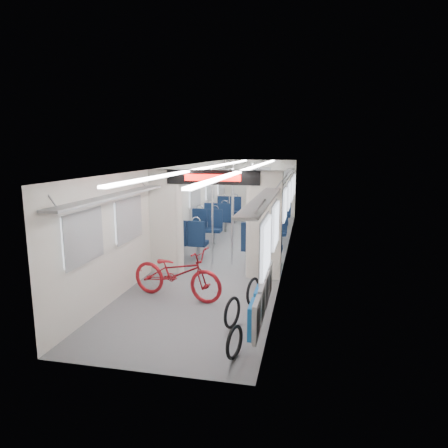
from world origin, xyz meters
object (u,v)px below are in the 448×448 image
bicycle (177,273)px  seat_bay_far_left (224,212)px  flip_bench (262,297)px  stanchion_far_left (233,200)px  seat_bay_far_right (276,215)px  seat_bay_near_right (266,233)px  stanchion_near_right (232,217)px  seat_bay_near_left (198,231)px  stanchion_near_left (212,217)px  bike_hoop_b (232,314)px  bike_hoop_c (253,293)px  bike_hoop_a (234,344)px  stanchion_far_right (252,202)px

bicycle → seat_bay_far_left: seat_bay_far_left is taller
flip_bench → stanchion_far_left: stanchion_far_left is taller
seat_bay_far_right → stanchion_far_left: bearing=-137.5°
seat_bay_near_right → stanchion_near_right: bearing=-122.9°
seat_bay_far_left → stanchion_far_left: (0.60, -1.38, 0.61)m
flip_bench → seat_bay_near_left: bearing=116.2°
seat_bay_near_left → stanchion_far_left: bearing=73.1°
seat_bay_near_right → stanchion_near_right: 1.42m
seat_bay_far_right → stanchion_near_left: stanchion_near_left is taller
bike_hoop_b → stanchion_near_right: 3.57m
stanchion_near_right → stanchion_far_left: bearing=100.2°
bike_hoop_c → seat_bay_near_right: seat_bay_near_right is taller
bicycle → seat_bay_near_left: seat_bay_near_left is taller
bike_hoop_a → seat_bay_near_right: 5.38m
bike_hoop_c → seat_bay_near_right: bearing=92.4°
seat_bay_far_left → stanchion_near_right: (1.17, -4.54, 0.61)m
seat_bay_far_right → seat_bay_near_right: bearing=-90.0°
stanchion_far_right → stanchion_near_left: bearing=-100.0°
seat_bay_near_left → stanchion_far_left: (0.60, 1.97, 0.60)m
bike_hoop_c → seat_bay_near_right: (-0.14, 3.49, 0.34)m
stanchion_near_right → stanchion_far_right: (0.06, 2.89, 0.00)m
seat_bay_near_right → stanchion_near_left: (-1.16, -1.15, 0.58)m
bike_hoop_a → seat_bay_far_left: 9.06m
bike_hoop_c → stanchion_near_left: 2.84m
flip_bench → stanchion_near_right: size_ratio=0.92×
flip_bench → bike_hoop_c: 1.15m
bike_hoop_c → stanchion_near_left: (-1.31, 2.35, 0.92)m
bicycle → bike_hoop_a: bearing=-130.9°
bike_hoop_a → bike_hoop_c: (-0.01, 1.88, 0.02)m
bike_hoop_a → stanchion_far_right: 7.28m
stanchion_far_left → flip_bench: bearing=-75.7°
seat_bay_far_right → bike_hoop_c: bearing=-88.8°
seat_bay_far_right → stanchion_far_left: size_ratio=0.83×
stanchion_near_left → stanchion_far_right: (0.52, 2.95, 0.00)m
flip_bench → seat_bay_near_left: (-2.29, 4.65, -0.03)m
bike_hoop_b → seat_bay_near_left: (-1.82, 4.57, 0.32)m
flip_bench → bike_hoop_a: size_ratio=4.55×
stanchion_near_left → bike_hoop_b: bearing=-71.4°
stanchion_near_right → stanchion_far_left: 3.21m
bicycle → bike_hoop_b: bicycle is taller
bike_hoop_a → stanchion_near_right: (-0.86, 4.29, 0.94)m
flip_bench → stanchion_far_left: size_ratio=0.92×
stanchion_far_left → stanchion_far_right: same height
bike_hoop_c → bike_hoop_b: bearing=-101.0°
flip_bench → seat_bay_near_left: size_ratio=1.01×
bike_hoop_c → seat_bay_far_left: 7.24m
flip_bench → seat_bay_near_right: size_ratio=0.92×
seat_bay_far_left → stanchion_far_left: 1.63m
seat_bay_near_left → stanchion_near_left: (0.71, -1.25, 0.60)m
flip_bench → seat_bay_far_left: size_ratio=1.04×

